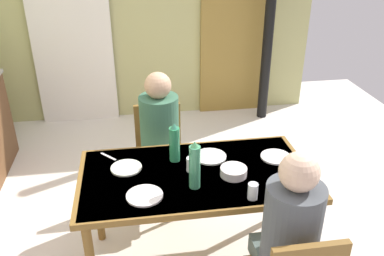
{
  "coord_description": "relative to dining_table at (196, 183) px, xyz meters",
  "views": [
    {
      "loc": [
        -0.11,
        -2.33,
        2.18
      ],
      "look_at": [
        0.25,
        -0.01,
        1.0
      ],
      "focal_mm": 37.92,
      "sensor_mm": 36.0,
      "label": 1
    }
  ],
  "objects": [
    {
      "name": "drinking_glass_by_near_diner",
      "position": [
        0.28,
        -0.32,
        0.13
      ],
      "size": [
        0.06,
        0.06,
        0.1
      ],
      "primitive_type": "cylinder",
      "color": "silver",
      "rests_on": "dining_table"
    },
    {
      "name": "door_wooden",
      "position": [
        0.88,
        2.56,
        0.33
      ],
      "size": [
        0.8,
        0.05,
        2.0
      ],
      "primitive_type": "cube",
      "color": "olive",
      "rests_on": "ground_plane"
    },
    {
      "name": "stove_pipe_column",
      "position": [
        1.23,
        2.29,
        0.71
      ],
      "size": [
        0.12,
        0.12,
        2.77
      ],
      "primitive_type": "cylinder",
      "color": "black",
      "rests_on": "ground_plane"
    },
    {
      "name": "water_bottle_green_near",
      "position": [
        -0.11,
        0.18,
        0.21
      ],
      "size": [
        0.07,
        0.07,
        0.28
      ],
      "color": "#298150",
      "rests_on": "dining_table"
    },
    {
      "name": "water_bottle_green_far",
      "position": [
        -0.03,
        -0.15,
        0.22
      ],
      "size": [
        0.07,
        0.07,
        0.31
      ],
      "color": "#3F8E63",
      "rests_on": "dining_table"
    },
    {
      "name": "cutlery_fork_near",
      "position": [
        0.57,
        -0.22,
        0.08
      ],
      "size": [
        0.15,
        0.07,
        0.0
      ],
      "primitive_type": "cube",
      "rotation": [
        0.0,
        0.0,
        0.38
      ],
      "color": "silver",
      "rests_on": "dining_table"
    },
    {
      "name": "dinner_plate_far_side",
      "position": [
        -0.34,
        -0.2,
        0.08
      ],
      "size": [
        0.22,
        0.22,
        0.01
      ],
      "primitive_type": "cylinder",
      "color": "white",
      "rests_on": "dining_table"
    },
    {
      "name": "person_near_diner",
      "position": [
        0.4,
        -0.62,
        0.11
      ],
      "size": [
        0.3,
        0.37,
        0.77
      ],
      "color": "#495A55",
      "rests_on": "ground_plane"
    },
    {
      "name": "dinner_plate_near_left",
      "position": [
        0.58,
        0.1,
        0.08
      ],
      "size": [
        0.21,
        0.21,
        0.01
      ],
      "primitive_type": "cylinder",
      "color": "white",
      "rests_on": "dining_table"
    },
    {
      "name": "drinking_glass_by_far_diner",
      "position": [
        -0.03,
        0.03,
        0.12
      ],
      "size": [
        0.06,
        0.06,
        0.1
      ],
      "primitive_type": "cylinder",
      "color": "silver",
      "rests_on": "dining_table"
    },
    {
      "name": "serving_bowl_center",
      "position": [
        0.23,
        -0.06,
        0.1
      ],
      "size": [
        0.17,
        0.17,
        0.05
      ],
      "primitive_type": "cylinder",
      "color": "silver",
      "rests_on": "dining_table"
    },
    {
      "name": "cutlery_knife_near",
      "position": [
        -0.56,
        0.29,
        0.08
      ],
      "size": [
        0.11,
        0.12,
        0.0
      ],
      "primitive_type": "cube",
      "rotation": [
        0.0,
        0.0,
        2.31
      ],
      "color": "silver",
      "rests_on": "dining_table"
    },
    {
      "name": "dinner_plate_far_center",
      "position": [
        0.13,
        0.18,
        0.08
      ],
      "size": [
        0.22,
        0.22,
        0.01
      ],
      "primitive_type": "cylinder",
      "color": "white",
      "rests_on": "dining_table"
    },
    {
      "name": "dining_table",
      "position": [
        0.0,
        0.0,
        0.0
      ],
      "size": [
        1.5,
        0.8,
        0.75
      ],
      "color": "brown",
      "rests_on": "ground_plane"
    },
    {
      "name": "curtain_panel",
      "position": [
        -1.01,
        2.54,
        0.49
      ],
      "size": [
        0.9,
        0.03,
        2.33
      ],
      "primitive_type": "cube",
      "color": "white",
      "rests_on": "ground_plane"
    },
    {
      "name": "dinner_plate_near_right",
      "position": [
        -0.44,
        0.12,
        0.08
      ],
      "size": [
        0.2,
        0.2,
        0.01
      ],
      "primitive_type": "cylinder",
      "color": "white",
      "rests_on": "dining_table"
    },
    {
      "name": "ground_plane",
      "position": [
        -0.25,
        0.16,
        -0.67
      ],
      "size": [
        6.45,
        6.45,
        0.0
      ],
      "primitive_type": "plane",
      "color": "silver"
    },
    {
      "name": "wall_back",
      "position": [
        -0.25,
        2.64,
        0.71
      ],
      "size": [
        4.2,
        0.1,
        2.77
      ],
      "primitive_type": "cube",
      "color": "tan",
      "rests_on": "ground_plane"
    },
    {
      "name": "person_far_diner",
      "position": [
        -0.18,
        0.62,
        0.11
      ],
      "size": [
        0.3,
        0.37,
        0.77
      ],
      "rotation": [
        0.0,
        0.0,
        3.14
      ],
      "color": "#376350",
      "rests_on": "ground_plane"
    },
    {
      "name": "chair_far_diner",
      "position": [
        -0.18,
        0.75,
        -0.17
      ],
      "size": [
        0.4,
        0.4,
        0.87
      ],
      "rotation": [
        0.0,
        0.0,
        3.14
      ],
      "color": "brown",
      "rests_on": "ground_plane"
    }
  ]
}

